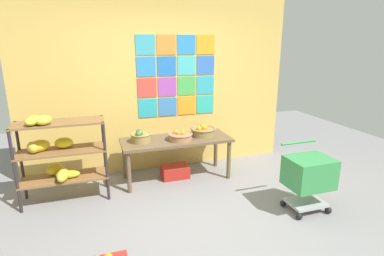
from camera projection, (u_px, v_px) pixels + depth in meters
name	position (u px, v px, depth m)	size (l,w,h in m)	color
ground	(200.00, 227.00, 3.43)	(9.66, 9.66, 0.00)	gray
back_wall_with_art	(160.00, 77.00, 4.74)	(4.23, 0.07, 2.96)	#DBB052
banana_shelf_unit	(57.00, 151.00, 3.85)	(1.07, 0.51, 1.17)	#2E2326
display_table	(176.00, 143.00, 4.53)	(1.60, 0.63, 0.63)	brown
fruit_basket_right	(203.00, 131.00, 4.64)	(0.38, 0.38, 0.18)	olive
fruit_basket_back_right	(180.00, 135.00, 4.45)	(0.36, 0.36, 0.15)	#A4724C
fruit_basket_back_left	(141.00, 136.00, 4.34)	(0.30, 0.30, 0.19)	olive
produce_crate_under_table	(175.00, 171.00, 4.68)	(0.41, 0.28, 0.18)	#AE241D
shopping_cart	(309.00, 175.00, 3.67)	(0.52, 0.46, 0.81)	black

